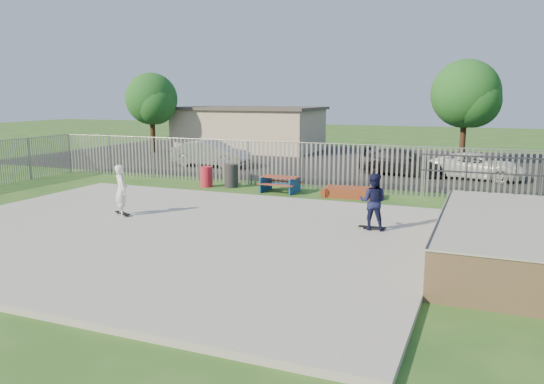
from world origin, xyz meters
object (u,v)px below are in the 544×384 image
at_px(car_white, 477,166).
at_px(picnic_table, 280,184).
at_px(trash_bin_red, 206,177).
at_px(skater_white, 121,190).
at_px(skater_navy, 373,201).
at_px(tree_left, 151,99).
at_px(car_silver, 211,154).
at_px(funbox, 351,192).
at_px(trash_bin_grey, 231,176).
at_px(tree_mid, 466,94).
at_px(car_dark, 403,162).

bearing_deg(car_white, picnic_table, 143.19).
height_order(trash_bin_red, skater_white, skater_white).
distance_m(skater_navy, skater_white, 8.07).
bearing_deg(tree_left, skater_white, -57.94).
distance_m(picnic_table, skater_white, 7.31).
distance_m(trash_bin_red, car_white, 13.05).
xyz_separation_m(car_silver, skater_navy, (11.61, -11.38, 0.22)).
height_order(picnic_table, skater_white, skater_white).
bearing_deg(funbox, car_silver, 142.32).
bearing_deg(skater_white, trash_bin_grey, -55.73).
bearing_deg(tree_mid, skater_white, -116.32).
xyz_separation_m(car_dark, tree_mid, (2.54, 5.72, 3.42)).
bearing_deg(tree_left, tree_mid, 3.63).
bearing_deg(funbox, tree_mid, 68.48).
bearing_deg(skater_navy, car_silver, -46.76).
relative_size(trash_bin_red, trash_bin_grey, 0.88).
distance_m(picnic_table, tree_mid, 14.68).
relative_size(trash_bin_grey, tree_mid, 0.17).
height_order(trash_bin_grey, car_silver, car_silver).
bearing_deg(funbox, picnic_table, 173.75).
bearing_deg(picnic_table, car_white, 43.51).
bearing_deg(trash_bin_red, tree_left, 133.31).
xyz_separation_m(trash_bin_red, tree_mid, (10.09, 12.62, 3.64)).
relative_size(picnic_table, tree_left, 0.29).
xyz_separation_m(car_dark, car_white, (3.52, 0.01, -0.04)).
distance_m(tree_left, tree_mid, 20.79).
bearing_deg(skater_white, car_silver, -35.72).
bearing_deg(skater_white, tree_mid, -78.12).
bearing_deg(tree_left, funbox, -33.22).
bearing_deg(tree_left, trash_bin_grey, -43.08).
bearing_deg(tree_left, car_silver, -34.98).
height_order(trash_bin_grey, tree_mid, tree_mid).
bearing_deg(car_white, skater_white, 153.14).
height_order(picnic_table, skater_navy, skater_navy).
bearing_deg(picnic_table, car_silver, 139.17).
distance_m(trash_bin_red, skater_navy, 10.11).
bearing_deg(trash_bin_grey, picnic_table, -7.29).
relative_size(trash_bin_grey, skater_navy, 0.62).
xyz_separation_m(car_silver, tree_mid, (13.15, 6.63, 3.34)).
xyz_separation_m(trash_bin_red, car_silver, (-3.06, 5.99, 0.31)).
distance_m(car_silver, car_dark, 10.65).
bearing_deg(car_silver, tree_left, 56.00).
relative_size(car_dark, car_white, 1.02).
bearing_deg(funbox, skater_white, -137.97).
bearing_deg(trash_bin_grey, funbox, -3.46).
bearing_deg(skater_white, skater_navy, -132.97).
bearing_deg(car_dark, tree_left, 81.91).
distance_m(picnic_table, funbox, 3.06).
relative_size(car_white, skater_white, 2.69).
distance_m(funbox, trash_bin_red, 6.58).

